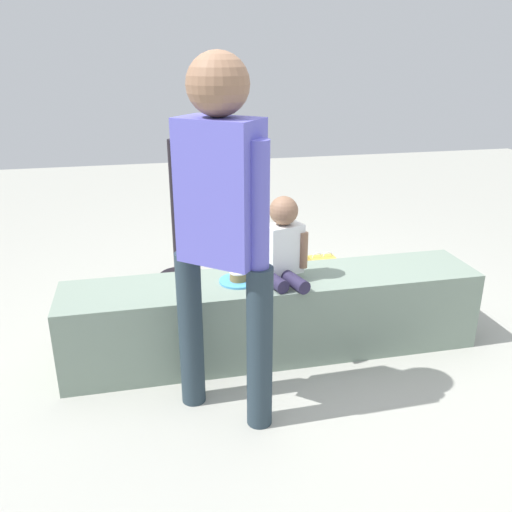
{
  "coord_description": "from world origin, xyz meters",
  "views": [
    {
      "loc": [
        -0.72,
        -2.74,
        1.71
      ],
      "look_at": [
        -0.17,
        -0.26,
        0.73
      ],
      "focal_mm": 37.59,
      "sensor_mm": 36.0,
      "label": 1
    }
  ],
  "objects": [
    {
      "name": "party_cup_red",
      "position": [
        0.3,
        0.64,
        0.05
      ],
      "size": [
        0.09,
        0.09,
        0.09
      ],
      "primitive_type": "cylinder",
      "color": "red",
      "rests_on": "ground_plane"
    },
    {
      "name": "cake_box_white",
      "position": [
        1.09,
        0.72,
        0.07
      ],
      "size": [
        0.33,
        0.37,
        0.14
      ],
      "primitive_type": "cube",
      "rotation": [
        0.0,
        0.0,
        0.11
      ],
      "color": "white",
      "rests_on": "ground_plane"
    },
    {
      "name": "ground_plane",
      "position": [
        0.0,
        0.0,
        0.0
      ],
      "size": [
        12.0,
        12.0,
        0.0
      ],
      "primitive_type": "plane",
      "color": "#A6A69B"
    },
    {
      "name": "child_seated",
      "position": [
        0.04,
        -0.02,
        0.69
      ],
      "size": [
        0.29,
        0.34,
        0.48
      ],
      "color": "#292441",
      "rests_on": "concrete_ledge"
    },
    {
      "name": "handbag_black_leather",
      "position": [
        0.27,
        0.98,
        0.1
      ],
      "size": [
        0.27,
        0.12,
        0.29
      ],
      "color": "black",
      "rests_on": "ground_plane"
    },
    {
      "name": "gift_bag",
      "position": [
        0.57,
        0.8,
        0.13
      ],
      "size": [
        0.19,
        0.12,
        0.3
      ],
      "color": "gold",
      "rests_on": "ground_plane"
    },
    {
      "name": "adult_standing",
      "position": [
        -0.38,
        -0.51,
        1.03
      ],
      "size": [
        0.42,
        0.38,
        1.71
      ],
      "color": "#253540",
      "rests_on": "ground_plane"
    },
    {
      "name": "water_bottle_near_gift",
      "position": [
        0.15,
        1.28,
        0.08
      ],
      "size": [
        0.07,
        0.07,
        0.18
      ],
      "color": "silver",
      "rests_on": "ground_plane"
    },
    {
      "name": "cake_plate",
      "position": [
        -0.21,
        0.0,
        0.5
      ],
      "size": [
        0.22,
        0.22,
        0.07
      ],
      "color": "#4CA5D8",
      "rests_on": "concrete_ledge"
    },
    {
      "name": "handbag_brown_canvas",
      "position": [
        -0.92,
        0.5,
        0.11
      ],
      "size": [
        0.34,
        0.13,
        0.34
      ],
      "color": "brown",
      "rests_on": "ground_plane"
    },
    {
      "name": "concrete_ledge",
      "position": [
        0.0,
        0.0,
        0.24
      ],
      "size": [
        2.42,
        0.45,
        0.48
      ],
      "primitive_type": "cube",
      "color": "gray",
      "rests_on": "ground_plane"
    },
    {
      "name": "railing_post",
      "position": [
        -0.45,
        1.21,
        0.41
      ],
      "size": [
        0.36,
        0.36,
        1.1
      ],
      "color": "black",
      "rests_on": "ground_plane"
    }
  ]
}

